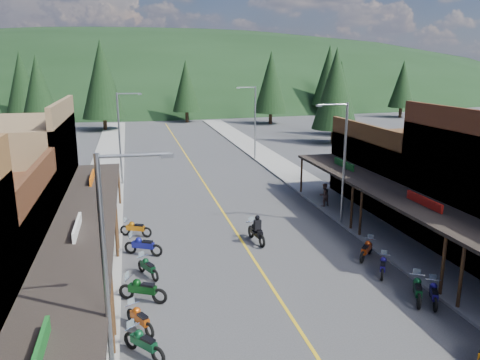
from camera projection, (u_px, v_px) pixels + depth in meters
ground at (275, 292)px, 21.85m from camera, size 220.00×220.00×0.00m
centerline at (206, 186)px, 40.73m from camera, size 0.15×90.00×0.01m
sidewalk_west at (102, 191)px, 38.78m from camera, size 3.40×94.00×0.15m
sidewalk_east at (300, 180)px, 42.66m from camera, size 3.40×94.00×0.15m
shop_west_3 at (5, 179)px, 28.60m from camera, size 10.90×10.20×8.20m
shop_east_3 at (406, 171)px, 34.97m from camera, size 10.90×10.20×6.20m
streetlight_0 at (110, 273)px, 13.56m from camera, size 2.16×0.18×8.00m
streetlight_1 at (121, 135)px, 40.00m from camera, size 2.16×0.18×8.00m
streetlight_2 at (342, 159)px, 29.87m from camera, size 2.16×0.18×8.00m
streetlight_3 at (254, 120)px, 50.65m from camera, size 2.16×0.18×8.00m
ridge_hill at (148, 97)px, 149.33m from camera, size 310.00×140.00×60.00m
pine_1 at (22, 82)px, 80.85m from camera, size 5.88×5.88×12.50m
pine_2 at (102, 79)px, 72.46m from camera, size 6.72×6.72×14.00m
pine_3 at (186, 86)px, 83.50m from camera, size 5.04×5.04×11.00m
pine_4 at (271, 82)px, 80.77m from camera, size 5.88×5.88×12.50m
pine_5 at (329, 75)px, 95.48m from camera, size 6.72×6.72×14.00m
pine_6 at (403, 84)px, 90.97m from camera, size 5.04×5.04×11.00m
pine_9 at (340, 92)px, 68.15m from camera, size 4.93×4.93×10.80m
pine_10 at (39, 91)px, 63.41m from camera, size 5.38×5.38×11.60m
pine_11 at (335, 89)px, 60.45m from camera, size 5.82×5.82×12.40m
bike_west_6 at (144, 342)px, 16.88m from camera, size 1.85×2.05×1.19m
bike_west_7 at (140, 318)px, 18.55m from camera, size 1.51×2.03×1.12m
bike_west_8 at (143, 288)px, 20.78m from camera, size 2.35×1.72×1.29m
bike_west_9 at (148, 266)px, 23.26m from camera, size 1.43×2.01×1.10m
bike_west_10 at (143, 245)px, 25.86m from camera, size 2.29×1.66×1.26m
bike_west_11 at (136, 228)px, 28.69m from camera, size 2.11×1.49×1.15m
bike_east_6 at (434, 293)px, 20.60m from camera, size 1.48×2.00×1.10m
bike_east_7 at (418, 288)px, 20.88m from camera, size 1.60×2.19×1.21m
bike_east_8 at (383, 265)px, 23.45m from camera, size 1.52×1.92×1.07m
bike_east_9 at (366, 249)px, 25.44m from camera, size 1.89×1.91×1.15m
rider_on_bike at (256, 231)px, 27.68m from camera, size 1.08×2.43×1.79m
pedestrian_east_b at (324, 195)px, 34.30m from camera, size 0.94×0.72×1.71m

